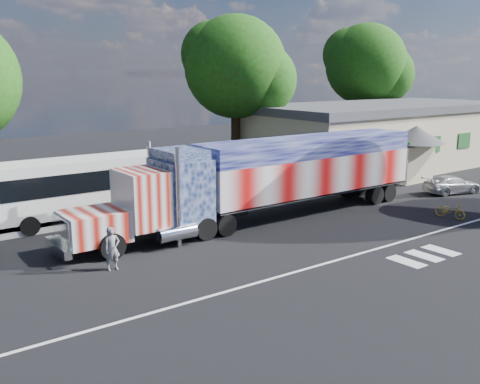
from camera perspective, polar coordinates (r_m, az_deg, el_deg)
ground at (r=24.32m, az=4.18°, el=-5.62°), size 100.00×100.00×0.00m
lane_markings at (r=22.95m, az=13.61°, el=-7.05°), size 30.00×2.67×0.01m
semi_truck at (r=28.15m, az=3.51°, el=1.73°), size 20.97×3.31×4.47m
coach_bus at (r=29.40m, az=-14.35°, el=0.63°), size 11.29×2.63×3.28m
hall_building at (r=45.30m, az=14.80°, el=5.84°), size 22.40×12.80×5.20m
parked_car at (r=37.04m, az=21.69°, el=0.74°), size 4.19×2.57×1.13m
woman at (r=21.56m, az=-13.49°, el=-5.90°), size 0.64×0.43×1.74m
bicycle at (r=30.62m, az=21.52°, el=-1.86°), size 0.86×1.67×0.83m
tree_far_ne at (r=55.62m, az=13.43°, el=13.04°), size 8.36×7.97×12.44m
tree_ne_a at (r=40.27m, az=-0.28°, el=13.11°), size 7.90×7.52×11.80m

